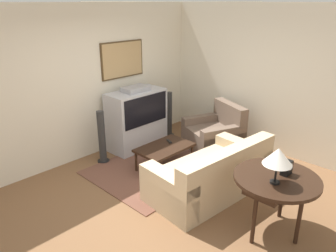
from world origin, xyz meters
TOP-DOWN VIEW (x-y plane):
  - ground_plane at (0.00, 0.00)m, footprint 12.00×12.00m
  - wall_back at (0.01, 2.13)m, footprint 12.00×0.10m
  - wall_right at (2.63, 0.00)m, footprint 0.06×12.00m
  - area_rug at (0.56, 0.79)m, footprint 2.10×1.74m
  - tv at (0.94, 1.73)m, footprint 1.13×0.56m
  - couch at (0.60, -0.33)m, footprint 1.92×1.12m
  - armchair at (1.93, 0.59)m, footprint 1.19×1.19m
  - coffee_table at (0.68, 0.73)m, footprint 0.96×0.60m
  - console_table at (0.42, -1.41)m, footprint 1.01×1.01m
  - table_lamp at (0.27, -1.45)m, footprint 0.33×0.33m
  - mantel_clock at (0.55, -1.45)m, footprint 0.15×0.10m
  - remote at (0.88, 0.81)m, footprint 0.11×0.16m
  - speaker_tower_left at (0.08, 1.69)m, footprint 0.22×0.22m
  - speaker_tower_right at (1.79, 1.69)m, footprint 0.22×0.22m

SIDE VIEW (x-z plane):
  - ground_plane at x=0.00m, z-range 0.00..0.00m
  - area_rug at x=0.56m, z-range 0.00..0.01m
  - armchair at x=1.93m, z-range -0.15..0.73m
  - couch at x=0.60m, z-range -0.12..0.71m
  - coffee_table at x=0.68m, z-range 0.16..0.56m
  - remote at x=0.88m, z-range 0.40..0.42m
  - speaker_tower_left at x=0.08m, z-range -0.03..0.93m
  - speaker_tower_right at x=1.79m, z-range -0.03..0.93m
  - tv at x=0.94m, z-range -0.03..1.19m
  - console_table at x=0.42m, z-range 0.31..1.09m
  - mantel_clock at x=0.55m, z-range 0.77..0.94m
  - table_lamp at x=0.27m, z-range 0.89..1.32m
  - wall_right at x=2.63m, z-range 0.00..2.70m
  - wall_back at x=0.01m, z-range 0.00..2.70m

